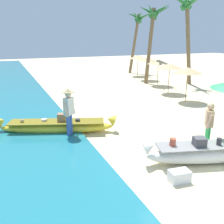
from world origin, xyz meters
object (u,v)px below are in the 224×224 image
Objects in this scene: boat_white_foreground at (211,152)px; palm_tree_tall_inland at (138,23)px; palm_tree_mid_cluster at (153,22)px; person_vendor_hatted at (69,110)px; person_tourist_customer at (209,124)px; cooler_box at (179,176)px; palm_tree_leaning_seaward at (188,12)px; boat_yellow_midground at (57,126)px.

palm_tree_tall_inland is at bearing 67.71° from boat_white_foreground.
palm_tree_tall_inland is 1.01× the size of palm_tree_mid_cluster.
person_vendor_hatted is 0.30× the size of palm_tree_tall_inland.
person_tourist_customer is at bearing -111.62° from palm_tree_tall_inland.
palm_tree_tall_inland reaches higher than cooler_box.
person_vendor_hatted is 4.47m from cooler_box.
palm_tree_tall_inland reaches higher than palm_tree_mid_cluster.
cooler_box is (-8.85, -18.44, -4.62)m from palm_tree_tall_inland.
palm_tree_leaning_seaward is at bearing -91.00° from palm_tree_tall_inland.
palm_tree_leaning_seaward is 12.70× the size of cooler_box.
person_tourist_customer is 3.01× the size of cooler_box.
palm_tree_tall_inland reaches higher than boat_yellow_midground.
boat_white_foreground is 1.59m from cooler_box.
boat_white_foreground is at bearing -48.81° from boat_yellow_midground.
boat_yellow_midground is 0.74× the size of palm_tree_tall_inland.
palm_tree_tall_inland is 7.44m from palm_tree_leaning_seaward.
person_tourist_customer reaches higher than cooler_box.
boat_yellow_midground is at bearing 140.87° from person_tourist_customer.
palm_tree_tall_inland is at bearing 70.34° from cooler_box.
person_tourist_customer is 0.24× the size of palm_tree_leaning_seaward.
palm_tree_mid_cluster is at bearing 41.43° from boat_yellow_midground.
palm_tree_mid_cluster is at bearing 138.37° from palm_tree_leaning_seaward.
palm_tree_leaning_seaward is at bearing 57.61° from cooler_box.
boat_yellow_midground is 0.67× the size of palm_tree_leaning_seaward.
palm_tree_mid_cluster reaches higher than person_vendor_hatted.
person_vendor_hatted reaches higher than person_tourist_customer.
person_vendor_hatted is at bearing -146.28° from palm_tree_leaning_seaward.
cooler_box is (1.78, -4.01, -0.89)m from person_vendor_hatted.
boat_white_foreground is at bearing -125.87° from person_tourist_customer.
cooler_box is at bearing -148.36° from person_tourist_customer.
boat_white_foreground is 0.69× the size of palm_tree_tall_inland.
palm_tree_mid_cluster is at bearing 65.85° from boat_white_foreground.
palm_tree_mid_cluster is 15.05m from cooler_box.
person_tourist_customer is at bearing -35.76° from person_vendor_hatted.
palm_tree_mid_cluster is (5.42, 12.10, 4.26)m from boat_white_foreground.
palm_tree_leaning_seaward is (10.83, 6.38, 4.92)m from boat_yellow_midground.
person_tourist_customer is 12.90m from palm_tree_mid_cluster.
palm_tree_mid_cluster reaches higher than boat_white_foreground.
boat_yellow_midground is at bearing 131.19° from boat_white_foreground.
boat_yellow_midground is 2.83× the size of person_tourist_customer.
palm_tree_leaning_seaward is (10.50, 7.01, 4.14)m from person_vendor_hatted.
person_vendor_hatted is 18.30m from palm_tree_tall_inland.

